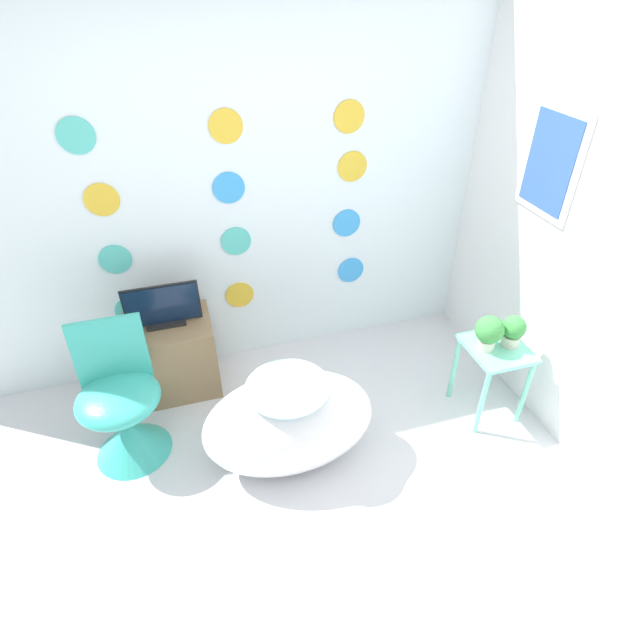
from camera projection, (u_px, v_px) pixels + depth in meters
name	position (u px, v px, depth m)	size (l,w,h in m)	color
ground_plane	(313.00, 555.00, 2.54)	(12.00, 12.00, 0.00)	silver
wall_back_dotted	(233.00, 188.00, 3.14)	(4.37, 0.05, 2.60)	white
wall_right	(553.00, 209.00, 2.85)	(0.06, 2.73, 2.60)	white
bathtub	(289.00, 422.00, 2.88)	(1.00, 0.57, 0.60)	white
chair	(125.00, 417.00, 2.93)	(0.47, 0.47, 0.86)	#38B2A3
tv_cabinet	(174.00, 356.00, 3.40)	(0.56, 0.43, 0.54)	#8E704C
tv	(163.00, 308.00, 3.17)	(0.47, 0.12, 0.29)	black
vase	(127.00, 334.00, 3.01)	(0.08, 0.08, 0.20)	#51B2AD
side_table	(494.00, 361.00, 3.13)	(0.36, 0.39, 0.53)	#72D8B7
potted_plant_left	(489.00, 331.00, 2.98)	(0.17, 0.17, 0.23)	beige
potted_plant_right	(513.00, 330.00, 3.02)	(0.14, 0.14, 0.21)	beige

